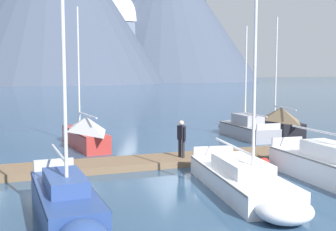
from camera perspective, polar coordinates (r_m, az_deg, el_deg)
The scene contains 11 objects.
ground_plane at distance 16.39m, azimuth 7.31°, elevation -8.96°, with size 700.00×700.00×0.00m, color #2D4C6B.
mountain_rear_spur at distance 202.93m, azimuth -6.62°, elevation 11.31°, with size 59.38×59.38×46.06m.
mountain_north_horn at distance 219.85m, azimuth -0.44°, elevation 14.13°, with size 94.30×94.30×69.57m.
dock at distance 19.90m, azimuth 1.99°, elevation -5.86°, with size 22.86×2.43×0.30m.
sailboat_second_berth at distance 11.82m, azimuth -13.32°, elevation -11.76°, with size 1.58×5.74×7.03m.
sailboat_mid_dock_port at distance 24.45m, azimuth -11.14°, elevation -2.13°, with size 1.99×6.51×7.87m.
sailboat_mid_dock_starboard at distance 14.90m, azimuth 10.21°, elevation -8.58°, with size 2.74×7.31×7.45m.
sailboat_outer_slip at distance 28.10m, azimuth 10.18°, elevation -1.66°, with size 1.96×6.31×7.08m.
sailboat_end_of_dock at distance 30.29m, azimuth 14.49°, elevation -0.66°, with size 2.97×6.69×7.95m.
person_on_dock at distance 19.41m, azimuth 1.81°, elevation -2.81°, with size 0.31×0.57×1.69m.
mooring_buoy_channel_marker at distance 18.85m, azimuth 12.68°, elevation -6.30°, with size 0.52×0.52×0.60m.
Camera 1 is at (-7.34, -14.06, 4.14)m, focal length 45.64 mm.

